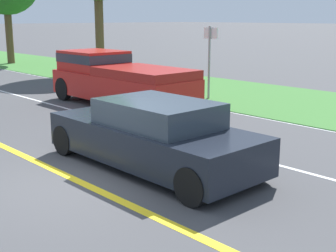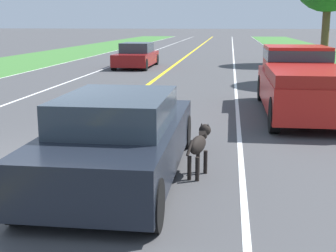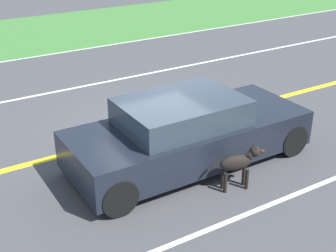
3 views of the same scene
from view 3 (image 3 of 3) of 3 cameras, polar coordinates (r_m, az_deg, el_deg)
ground_plane at (r=10.58m, az=-0.95°, el=-0.41°), size 400.00×400.00×0.00m
centre_divider_line at (r=10.58m, az=-0.95°, el=-0.39°), size 0.18×160.00×0.01m
lane_edge_line_left at (r=16.61m, az=-13.52°, el=8.63°), size 0.14×160.00×0.01m
lane_dash_same_dir at (r=8.17m, az=11.86°, el=-9.54°), size 0.10×160.00×0.01m
lane_dash_oncoming at (r=13.47m, az=-8.60°, el=5.15°), size 0.10×160.00×0.01m
grass_verge_left at (r=19.39m, az=-16.49°, el=10.71°), size 6.00×160.00×0.03m
ego_car at (r=8.96m, az=2.41°, el=-0.83°), size 1.88×4.72×1.37m
dog at (r=8.30m, az=8.72°, el=-4.41°), size 0.38×1.02×0.82m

